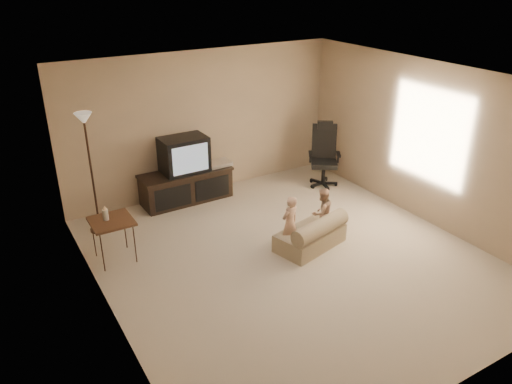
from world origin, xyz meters
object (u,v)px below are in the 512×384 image
Objects in this scene: floor_lamp at (88,147)px; tv_stand at (186,175)px; child_sofa at (313,235)px; toddler_right at (322,212)px; office_chair at (324,163)px; side_table at (111,221)px; toddler_left at (290,223)px.

tv_stand is at bearing 10.52° from floor_lamp.
child_sofa is at bearing -69.84° from tv_stand.
toddler_right reaches higher than child_sofa.
floor_lamp reaches higher than tv_stand.
office_chair is 1.52× the size of toddler_right.
floor_lamp is (0.03, 0.95, 0.77)m from side_table.
side_table reaches higher than toddler_right.
floor_lamp is at bearing 126.01° from child_sofa.
office_chair is 0.63× the size of floor_lamp.
office_chair is at bearing 8.33° from side_table.
office_chair is 2.35m from child_sofa.
floor_lamp is (-4.07, 0.35, 0.94)m from office_chair.
tv_stand is 2.34m from toddler_left.
toddler_right is at bearing 174.02° from toddler_left.
toddler_left is (-0.30, 0.15, 0.21)m from child_sofa.
toddler_left reaches higher than toddler_right.
floor_lamp is at bearing 88.16° from side_table.
child_sofa is 0.44m from toddler_right.
office_chair is 1.95m from toddler_right.
toddler_left reaches higher than side_table.
tv_stand is 2.52m from toddler_right.
office_chair is 1.42× the size of toddler_left.
office_chair reaches higher than child_sofa.
child_sofa is at bearing -24.33° from side_table.
side_table is at bearing -36.59° from toddler_left.
floor_lamp is at bearing -38.42° from toddler_right.
side_table reaches higher than child_sofa.
child_sofa is at bearing -97.58° from office_chair.
floor_lamp is 3.55m from toddler_right.
child_sofa is at bearing 29.88° from toddler_right.
floor_lamp is at bearing -151.28° from office_chair.
side_table is at bearing -22.83° from toddler_right.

